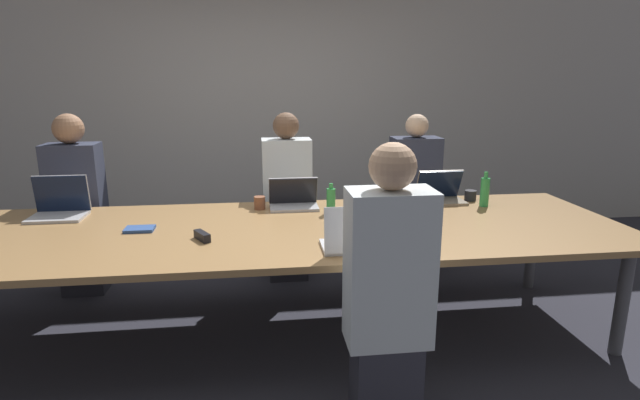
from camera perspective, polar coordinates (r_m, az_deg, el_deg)
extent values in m
plane|color=#2D2D38|center=(3.52, -5.51, -14.97)|extent=(24.00, 24.00, 0.00)
cube|color=#BCB7B2|center=(5.45, -6.72, 10.77)|extent=(12.00, 0.06, 2.80)
cube|color=#9E7547|center=(3.23, -5.81, -3.54)|extent=(4.63, 1.39, 0.04)
cylinder|color=#4C4C51|center=(3.64, 31.28, -9.85)|extent=(0.08, 0.08, 0.71)
cylinder|color=#4C4C51|center=(4.42, 23.09, -4.85)|extent=(0.08, 0.08, 0.71)
cube|color=gray|center=(3.95, 13.70, -0.16)|extent=(0.34, 0.24, 0.02)
cube|color=gray|center=(3.99, 13.39, 1.85)|extent=(0.35, 0.11, 0.23)
cube|color=#0F1933|center=(3.98, 13.44, 1.75)|extent=(0.34, 0.11, 0.22)
cube|color=#2D2D38|center=(4.49, 10.39, -5.40)|extent=(0.32, 0.24, 0.45)
cube|color=#33384C|center=(4.33, 10.74, 2.11)|extent=(0.40, 0.24, 0.75)
sphere|color=beige|center=(4.26, 11.03, 8.33)|extent=(0.19, 0.19, 0.19)
cylinder|color=#232328|center=(4.07, 16.80, 0.50)|extent=(0.09, 0.09, 0.08)
cylinder|color=green|center=(3.91, 18.31, 0.85)|extent=(0.07, 0.07, 0.21)
cylinder|color=green|center=(3.88, 18.45, 2.72)|extent=(0.03, 0.03, 0.05)
cube|color=silver|center=(2.84, 3.26, -5.30)|extent=(0.30, 0.25, 0.02)
cube|color=silver|center=(2.69, 3.77, -3.43)|extent=(0.31, 0.04, 0.25)
cube|color=#0F1933|center=(2.70, 3.72, -3.39)|extent=(0.30, 0.04, 0.25)
cube|color=#2D2D38|center=(2.66, 7.44, -19.85)|extent=(0.32, 0.24, 0.45)
cube|color=silver|center=(2.37, 7.90, -7.73)|extent=(0.40, 0.24, 0.75)
sphere|color=tan|center=(2.24, 8.31, 3.83)|extent=(0.22, 0.22, 0.22)
cylinder|color=red|center=(2.88, 8.10, -4.36)|extent=(0.07, 0.07, 0.10)
cube|color=#B7B7BC|center=(3.85, -27.80, -1.75)|extent=(0.36, 0.26, 0.02)
cube|color=#B7B7BC|center=(3.93, -27.42, 0.68)|extent=(0.36, 0.04, 0.26)
cube|color=#0F1933|center=(3.93, -27.47, 0.63)|extent=(0.36, 0.04, 0.26)
cube|color=#2D2D38|center=(4.46, -25.29, -6.70)|extent=(0.32, 0.24, 0.45)
cube|color=#33384C|center=(4.30, -26.12, 0.83)|extent=(0.40, 0.24, 0.75)
sphere|color=#9E7051|center=(4.23, -26.83, 7.29)|extent=(0.23, 0.23, 0.23)
cube|color=#B7B7BC|center=(3.66, -2.98, -0.87)|extent=(0.35, 0.21, 0.02)
cube|color=#B7B7BC|center=(3.72, -3.10, 1.12)|extent=(0.36, 0.07, 0.20)
cube|color=black|center=(3.71, -3.09, 1.03)|extent=(0.35, 0.07, 0.20)
cube|color=#2D2D38|center=(4.32, -3.67, -5.98)|extent=(0.32, 0.24, 0.45)
cube|color=silver|center=(4.15, -3.80, 1.83)|extent=(0.40, 0.24, 0.75)
sphere|color=brown|center=(4.08, -3.91, 8.47)|extent=(0.21, 0.21, 0.21)
cylinder|color=brown|center=(3.67, -6.91, -0.32)|extent=(0.08, 0.08, 0.09)
cylinder|color=green|center=(3.54, 1.26, -0.07)|extent=(0.06, 0.06, 0.17)
cylinder|color=green|center=(3.52, 1.27, 1.60)|extent=(0.03, 0.03, 0.04)
cube|color=black|center=(3.05, -13.32, -4.03)|extent=(0.11, 0.15, 0.05)
cube|color=#2D4C8C|center=(3.35, -19.92, -3.14)|extent=(0.18, 0.13, 0.02)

